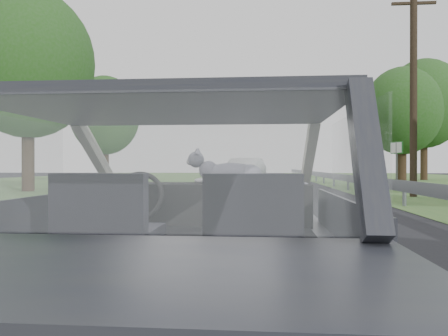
% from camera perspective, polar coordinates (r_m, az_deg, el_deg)
% --- Properties ---
extents(subject_car, '(1.80, 4.00, 1.45)m').
position_cam_1_polar(subject_car, '(2.67, -4.73, -8.43)').
color(subject_car, '#1F212B').
rests_on(subject_car, ground).
extents(dashboard, '(1.58, 0.45, 0.30)m').
position_cam_1_polar(dashboard, '(3.27, -2.87, -4.62)').
color(dashboard, black).
rests_on(dashboard, subject_car).
extents(driver_seat, '(0.50, 0.72, 0.42)m').
position_cam_1_polar(driver_seat, '(2.47, -15.11, -5.50)').
color(driver_seat, black).
rests_on(driver_seat, subject_car).
extents(passenger_seat, '(0.50, 0.72, 0.42)m').
position_cam_1_polar(passenger_seat, '(2.32, 3.86, -5.87)').
color(passenger_seat, black).
rests_on(passenger_seat, subject_car).
extents(steering_wheel, '(0.36, 0.36, 0.04)m').
position_cam_1_polar(steering_wheel, '(3.06, -11.10, -3.65)').
color(steering_wheel, black).
rests_on(steering_wheel, dashboard).
extents(cat, '(0.59, 0.20, 0.26)m').
position_cam_1_polar(cat, '(3.24, 0.95, -0.49)').
color(cat, '#8A89A2').
rests_on(cat, dashboard).
extents(guardrail, '(0.05, 90.00, 0.32)m').
position_cam_1_polar(guardrail, '(13.19, 22.00, -2.15)').
color(guardrail, slate).
rests_on(guardrail, ground).
extents(other_car, '(2.77, 5.13, 1.60)m').
position_cam_1_polar(other_car, '(25.02, 2.70, -0.51)').
color(other_car, silver).
rests_on(other_car, ground).
extents(highway_sign, '(0.36, 0.88, 2.24)m').
position_cam_1_polar(highway_sign, '(21.38, 21.62, 0.21)').
color(highway_sign, '#216729').
rests_on(highway_sign, ground).
extents(utility_pole, '(0.32, 0.32, 7.86)m').
position_cam_1_polar(utility_pole, '(17.59, 23.51, 9.39)').
color(utility_pole, '#37291D').
rests_on(utility_pole, ground).
extents(tree_2, '(4.87, 4.87, 6.58)m').
position_cam_1_polar(tree_2, '(26.90, 22.23, 4.84)').
color(tree_2, '#1F4A13').
rests_on(tree_2, ground).
extents(tree_3, '(6.60, 6.60, 9.52)m').
position_cam_1_polar(tree_3, '(39.01, 24.67, 5.57)').
color(tree_3, '#1F4A13').
rests_on(tree_3, ground).
extents(tree_5, '(7.43, 7.43, 8.78)m').
position_cam_1_polar(tree_5, '(21.55, -24.23, 8.93)').
color(tree_5, '#1F4A13').
rests_on(tree_5, ground).
extents(tree_6, '(5.82, 5.82, 7.02)m').
position_cam_1_polar(tree_6, '(30.66, -15.27, 4.69)').
color(tree_6, '#1F4A13').
rests_on(tree_6, ground).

